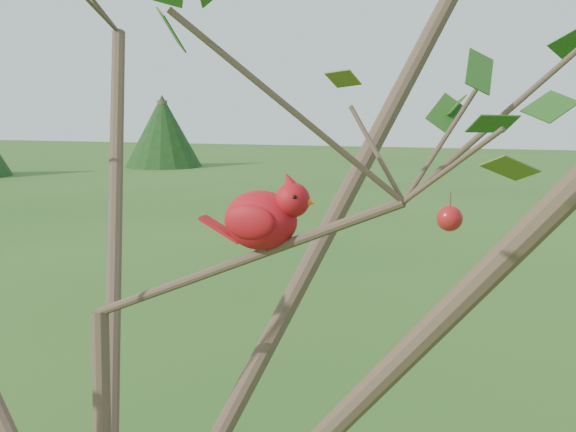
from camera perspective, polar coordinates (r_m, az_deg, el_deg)
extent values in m
sphere|color=#A61717|center=(1.12, 12.65, -0.18)|extent=(0.04, 0.04, 0.04)
ellipsoid|color=#B50F17|center=(1.25, -2.16, -0.34)|extent=(0.13, 0.10, 0.10)
sphere|color=#B50F17|center=(1.22, 0.36, 1.28)|extent=(0.06, 0.06, 0.06)
cone|color=#B50F17|center=(1.22, 0.14, 2.69)|extent=(0.04, 0.03, 0.05)
cone|color=#D85914|center=(1.22, 1.70, 1.08)|extent=(0.03, 0.02, 0.02)
ellipsoid|color=black|center=(1.22, 1.25, 1.05)|extent=(0.02, 0.03, 0.03)
cube|color=#B50F17|center=(1.28, -5.28, -1.04)|extent=(0.08, 0.03, 0.05)
ellipsoid|color=#B50F17|center=(1.29, -1.71, 0.07)|extent=(0.09, 0.03, 0.06)
ellipsoid|color=#B50F17|center=(1.21, -3.08, -0.47)|extent=(0.09, 0.03, 0.06)
cylinder|color=#433124|center=(28.33, -9.86, 6.42)|extent=(0.38, 0.38, 2.55)
cone|color=black|center=(28.33, -9.86, 6.64)|extent=(2.97, 2.97, 2.76)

